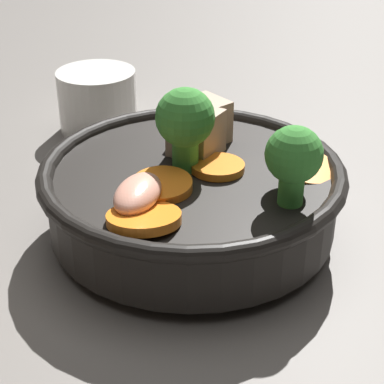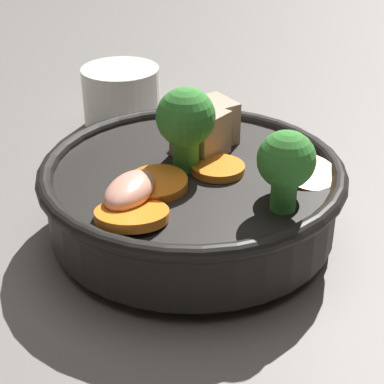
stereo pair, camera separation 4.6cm
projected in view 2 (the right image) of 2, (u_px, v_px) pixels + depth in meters
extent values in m
plane|color=slate|center=(192.00, 234.00, 0.48)|extent=(3.00, 3.00, 0.00)
cylinder|color=black|center=(192.00, 228.00, 0.47)|extent=(0.11, 0.11, 0.01)
cylinder|color=black|center=(192.00, 197.00, 0.46)|extent=(0.20, 0.20, 0.04)
torus|color=black|center=(192.00, 171.00, 0.45)|extent=(0.22, 0.22, 0.01)
cylinder|color=brown|center=(192.00, 185.00, 0.46)|extent=(0.19, 0.19, 0.02)
cylinder|color=orange|center=(218.00, 168.00, 0.45)|extent=(0.04, 0.04, 0.01)
cylinder|color=orange|center=(308.00, 173.00, 0.44)|extent=(0.05, 0.05, 0.01)
cylinder|color=orange|center=(154.00, 183.00, 0.43)|extent=(0.05, 0.05, 0.01)
cylinder|color=orange|center=(132.00, 215.00, 0.39)|extent=(0.07, 0.07, 0.01)
cylinder|color=green|center=(282.00, 194.00, 0.40)|extent=(0.02, 0.02, 0.02)
sphere|color=#388433|center=(285.00, 160.00, 0.39)|extent=(0.04, 0.04, 0.04)
cylinder|color=green|center=(288.00, 178.00, 0.42)|extent=(0.01, 0.01, 0.02)
sphere|color=#388433|center=(290.00, 153.00, 0.41)|extent=(0.03, 0.03, 0.03)
cylinder|color=green|center=(183.00, 154.00, 0.45)|extent=(0.02, 0.02, 0.02)
sphere|color=#388433|center=(183.00, 118.00, 0.43)|extent=(0.04, 0.04, 0.04)
cube|color=tan|center=(200.00, 133.00, 0.47)|extent=(0.03, 0.03, 0.03)
cube|color=tan|center=(211.00, 122.00, 0.48)|extent=(0.04, 0.04, 0.03)
ellipsoid|color=#EA9E84|center=(126.00, 188.00, 0.41)|extent=(0.06, 0.04, 0.02)
cylinder|color=white|center=(122.00, 97.00, 0.64)|extent=(0.08, 0.08, 0.06)
cylinder|color=brown|center=(121.00, 80.00, 0.63)|extent=(0.06, 0.06, 0.00)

